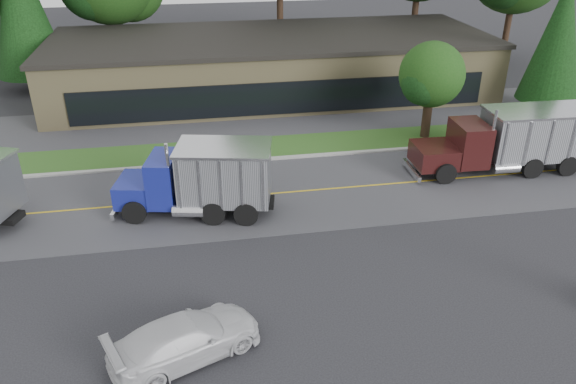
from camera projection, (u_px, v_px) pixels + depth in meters
name	position (u px, v px, depth m)	size (l,w,h in m)	color
ground	(325.00, 305.00, 20.47)	(140.00, 140.00, 0.00)	#343439
road	(283.00, 193.00, 28.34)	(60.00, 8.00, 0.02)	#535357
center_line	(283.00, 193.00, 28.34)	(60.00, 0.12, 0.01)	gold
curb	(271.00, 160.00, 32.01)	(60.00, 0.30, 0.12)	#9E9E99
grass_verge	(267.00, 147.00, 33.58)	(60.00, 3.40, 0.03)	#295C1F
far_parking	(256.00, 119.00, 37.95)	(60.00, 7.00, 0.02)	#535357
strip_mall	(272.00, 66.00, 42.59)	(32.00, 12.00, 4.00)	#98895D
evergreen_left	(20.00, 1.00, 41.16)	(5.27, 5.27, 11.99)	#382619
evergreen_right	(559.00, 37.00, 36.97)	(4.11, 4.11, 9.35)	#382619
tree_verge	(432.00, 77.00, 33.47)	(4.14, 3.90, 5.91)	#382619
dump_truck_blue	(203.00, 178.00, 25.80)	(7.50, 3.99, 3.36)	black
dump_truck_maroon	(513.00, 139.00, 30.00)	(9.78, 2.97, 3.36)	black
rally_car	(186.00, 338.00, 17.86)	(2.01, 4.94, 1.43)	silver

